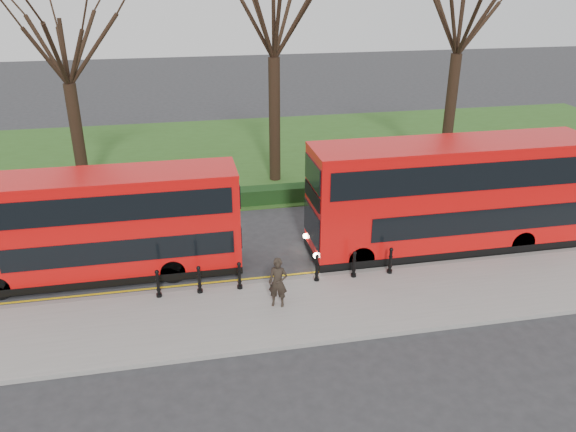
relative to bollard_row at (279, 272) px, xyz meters
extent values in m
plane|color=#28282B|center=(-0.09, 1.35, -0.65)|extent=(120.00, 120.00, 0.00)
cube|color=gray|center=(-0.09, -1.65, -0.58)|extent=(60.00, 4.00, 0.15)
cube|color=slate|center=(-0.09, 0.35, -0.58)|extent=(60.00, 0.25, 0.16)
cube|color=#2B4E1A|center=(-0.09, 16.35, -0.62)|extent=(60.00, 18.00, 0.06)
cube|color=black|center=(-0.09, 8.15, -0.25)|extent=(60.00, 0.90, 0.80)
cube|color=yellow|center=(-0.09, 0.65, -0.64)|extent=(60.00, 0.10, 0.01)
cube|color=yellow|center=(-0.09, 0.85, -0.64)|extent=(60.00, 0.10, 0.01)
cylinder|color=black|center=(-8.09, 11.35, 2.17)|extent=(0.60, 0.60, 5.64)
cylinder|color=black|center=(1.91, 11.35, 2.64)|extent=(0.60, 0.60, 6.59)
cylinder|color=black|center=(11.91, 11.35, 2.60)|extent=(0.60, 0.60, 6.51)
cylinder|color=black|center=(-4.25, 0.00, 0.00)|extent=(0.15, 0.15, 1.00)
cylinder|color=black|center=(-2.83, 0.00, 0.00)|extent=(0.15, 0.15, 1.00)
cylinder|color=black|center=(-1.42, 0.00, 0.00)|extent=(0.15, 0.15, 1.00)
cylinder|color=black|center=(0.00, 0.00, 0.00)|extent=(0.15, 0.15, 1.00)
cylinder|color=black|center=(1.42, 0.00, 0.00)|extent=(0.15, 0.15, 1.00)
cylinder|color=black|center=(2.83, 0.00, 0.00)|extent=(0.15, 0.15, 1.00)
cylinder|color=black|center=(4.25, 0.00, 0.00)|extent=(0.15, 0.15, 1.00)
cube|color=red|center=(-6.21, 2.21, 1.52)|extent=(10.04, 2.28, 3.70)
cube|color=black|center=(-6.21, 2.21, -0.38)|extent=(10.06, 2.30, 0.27)
cube|color=black|center=(-5.48, 1.06, 0.86)|extent=(8.03, 0.04, 0.87)
cube|color=black|center=(-6.21, 1.06, 2.50)|extent=(9.49, 0.04, 0.96)
cylinder|color=black|center=(-9.77, 3.22, -0.19)|extent=(0.91, 0.27, 0.91)
cylinder|color=black|center=(-3.75, 1.21, -0.19)|extent=(0.91, 0.27, 0.91)
cylinder|color=black|center=(-3.75, 3.22, -0.19)|extent=(0.91, 0.27, 0.91)
cube|color=red|center=(7.34, 1.81, 1.80)|extent=(11.34, 2.58, 4.17)
cube|color=black|center=(7.34, 1.81, -0.34)|extent=(11.36, 2.60, 0.31)
cube|color=black|center=(8.16, 0.51, 1.05)|extent=(9.07, 0.04, 0.98)
cube|color=black|center=(7.34, 0.51, 2.91)|extent=(10.72, 0.04, 1.08)
cube|color=black|center=(1.65, 1.81, 2.13)|extent=(0.06, 2.27, 0.57)
cylinder|color=black|center=(3.32, 0.68, -0.13)|extent=(1.03, 0.31, 1.03)
cylinder|color=black|center=(3.32, 2.94, -0.13)|extent=(1.03, 0.31, 1.03)
cylinder|color=black|center=(10.12, 0.68, -0.13)|extent=(1.03, 0.31, 1.03)
cylinder|color=black|center=(10.12, 2.94, -0.13)|extent=(1.03, 0.31, 1.03)
imported|color=black|center=(-0.27, -1.36, 0.38)|extent=(0.75, 0.63, 1.77)
camera|label=1|loc=(-3.17, -17.39, 9.94)|focal=35.00mm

